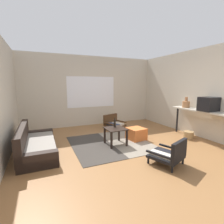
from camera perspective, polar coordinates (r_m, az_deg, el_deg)
ground_plane at (r=4.21m, az=5.57°, el=-13.26°), size 7.80×7.80×0.00m
far_wall_with_window at (r=6.72m, az=-7.20°, el=7.08°), size 5.60×0.13×2.70m
side_wall_right at (r=5.88m, az=27.59°, el=5.74°), size 0.12×6.60×2.70m
area_rug at (r=4.69m, az=-0.48°, el=-10.71°), size 2.08×2.09×0.01m
couch at (r=4.41m, az=-24.81°, el=-10.25°), size 0.80×1.90×0.67m
coffee_table at (r=4.51m, az=1.20°, el=-6.81°), size 0.52×0.55×0.46m
armchair_by_window at (r=6.04m, az=0.52°, el=-3.75°), size 0.77×0.73×0.54m
armchair_striped_foreground at (r=3.65m, az=19.13°, el=-13.34°), size 0.75×0.77×0.56m
ottoman_orange at (r=5.03m, az=8.30°, el=-7.40°), size 0.53×0.53×0.35m
console_shelf at (r=5.52m, az=27.86°, el=-0.33°), size 0.39×1.82×0.89m
crt_television at (r=5.33m, az=30.16°, el=2.36°), size 0.47×0.39×0.39m
clay_vase at (r=5.82m, az=24.01°, el=2.56°), size 0.23×0.23×0.34m
glass_bottle at (r=4.57m, az=0.93°, el=-3.84°), size 0.06×0.06×0.26m
wicker_basket at (r=5.55m, az=24.72°, el=-7.20°), size 0.29×0.29×0.23m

